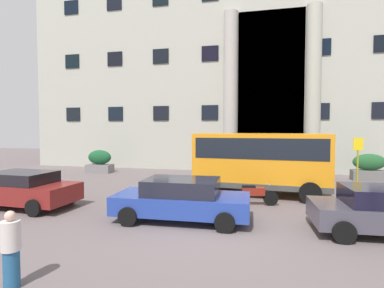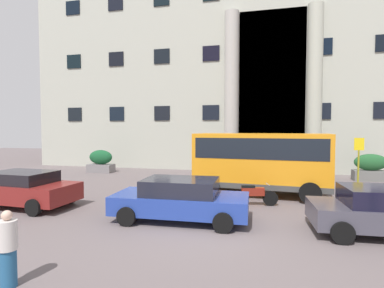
{
  "view_description": "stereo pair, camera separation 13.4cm",
  "coord_description": "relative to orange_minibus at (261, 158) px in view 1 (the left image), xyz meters",
  "views": [
    {
      "loc": [
        1.79,
        -8.97,
        3.09
      ],
      "look_at": [
        -1.47,
        5.18,
        2.37
      ],
      "focal_mm": 28.02,
      "sensor_mm": 36.0,
      "label": 1
    },
    {
      "loc": [
        1.92,
        -8.94,
        3.09
      ],
      "look_at": [
        -1.47,
        5.18,
        2.37
      ],
      "focal_mm": 28.02,
      "sensor_mm": 36.0,
      "label": 2
    }
  ],
  "objects": [
    {
      "name": "orange_minibus",
      "position": [
        0.0,
        0.0,
        0.0
      ],
      "size": [
        6.25,
        3.14,
        2.89
      ],
      "rotation": [
        0.0,
        0.0,
        -0.08
      ],
      "color": "orange",
      "rests_on": "ground_plane"
    },
    {
      "name": "bus_stop_sign",
      "position": [
        4.58,
        1.4,
        -0.06
      ],
      "size": [
        0.44,
        0.08,
        2.68
      ],
      "color": "olive",
      "rests_on": "ground_plane"
    },
    {
      "name": "office_building_facade",
      "position": [
        -1.79,
        11.97,
        8.09
      ],
      "size": [
        33.27,
        9.76,
        19.63
      ],
      "color": "#ABAD9E",
      "rests_on": "ground_plane"
    },
    {
      "name": "motorcycle_near_kerb",
      "position": [
        -0.33,
        -2.27,
        -1.25
      ],
      "size": [
        2.0,
        0.7,
        0.89
      ],
      "rotation": [
        0.0,
        0.0,
        0.23
      ],
      "color": "black",
      "rests_on": "ground_plane"
    },
    {
      "name": "hedge_planter_west",
      "position": [
        -11.23,
        4.81,
        -0.94
      ],
      "size": [
        1.82,
        0.91,
        1.6
      ],
      "color": "slate",
      "rests_on": "ground_plane"
    },
    {
      "name": "parked_hatchback_near",
      "position": [
        -9.24,
        -4.52,
        -0.98
      ],
      "size": [
        4.46,
        2.29,
        1.4
      ],
      "rotation": [
        0.0,
        0.0,
        -0.06
      ],
      "color": "maroon",
      "rests_on": "ground_plane"
    },
    {
      "name": "pedestrian_woman_dark_dress",
      "position": [
        -4.71,
        -9.72,
        -0.95
      ],
      "size": [
        0.36,
        0.36,
        1.52
      ],
      "rotation": [
        0.0,
        0.0,
        4.66
      ],
      "color": "#22547F",
      "rests_on": "ground_plane"
    },
    {
      "name": "ground_plane",
      "position": [
        -1.81,
        -5.5,
        -1.77
      ],
      "size": [
        80.0,
        64.0,
        0.12
      ],
      "primitive_type": "cube",
      "color": "#665B5B"
    },
    {
      "name": "hedge_planter_entrance_right",
      "position": [
        0.84,
        4.84,
        -1.06
      ],
      "size": [
        1.91,
        0.75,
        1.36
      ],
      "color": "#656358",
      "rests_on": "ground_plane"
    },
    {
      "name": "white_taxi_kerbside",
      "position": [
        -2.6,
        -4.77,
        -0.99
      ],
      "size": [
        4.58,
        2.2,
        1.41
      ],
      "rotation": [
        0.0,
        0.0,
        0.03
      ],
      "color": "#233C96",
      "rests_on": "ground_plane"
    },
    {
      "name": "parked_coupe_end",
      "position": [
        3.49,
        -4.81,
        -0.99
      ],
      "size": [
        4.03,
        2.22,
        1.4
      ],
      "rotation": [
        0.0,
        0.0,
        0.05
      ],
      "color": "#44424E",
      "rests_on": "ground_plane"
    },
    {
      "name": "hedge_planter_far_west",
      "position": [
        6.36,
        5.35,
        -0.93
      ],
      "size": [
        1.93,
        0.79,
        1.62
      ],
      "color": "slate",
      "rests_on": "ground_plane"
    }
  ]
}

